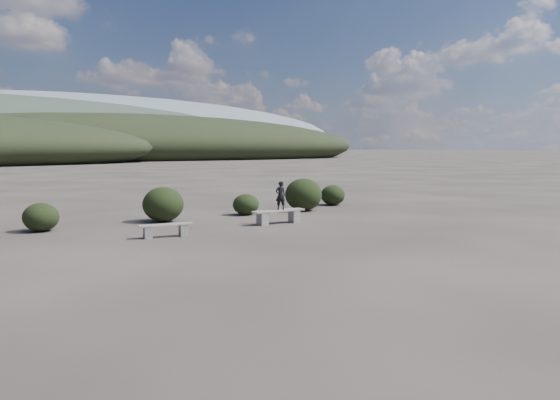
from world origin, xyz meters
TOP-DOWN VIEW (x-y plane):
  - ground at (0.00, 0.00)m, footprint 1200.00×1200.00m
  - bench_left at (-2.72, 5.32)m, footprint 1.62×0.59m
  - bench_right at (1.65, 5.81)m, footprint 1.97×0.48m
  - seated_person at (1.73, 5.81)m, footprint 0.42×0.34m
  - shrub_a at (-5.52, 8.66)m, footprint 1.11×1.11m
  - shrub_b at (-1.44, 8.61)m, footprint 1.46×1.46m
  - shrub_c at (2.01, 8.62)m, footprint 1.03×1.03m
  - shrub_d at (4.77, 8.52)m, footprint 1.56×1.56m
  - shrub_e at (7.21, 9.51)m, footprint 1.12×1.12m

SIDE VIEW (x-z plane):
  - ground at x=0.00m, z-range 0.00..0.00m
  - bench_left at x=-2.72m, z-range 0.04..0.44m
  - bench_right at x=1.65m, z-range 0.05..0.54m
  - shrub_c at x=2.01m, z-range 0.00..0.83m
  - shrub_a at x=-5.52m, z-range 0.00..0.91m
  - shrub_e at x=7.21m, z-range 0.00..0.93m
  - shrub_b at x=-1.44m, z-range 0.00..1.25m
  - shrub_d at x=4.77m, z-range 0.00..1.36m
  - seated_person at x=1.73m, z-range 0.49..1.48m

